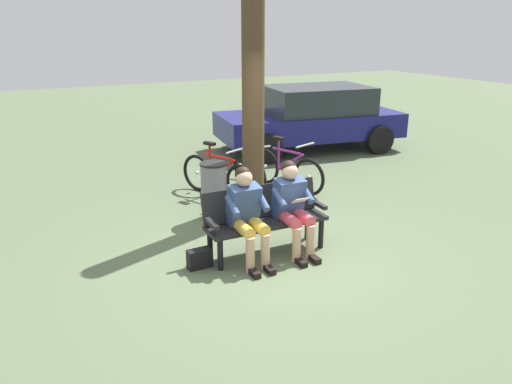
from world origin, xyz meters
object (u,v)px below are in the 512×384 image
at_px(person_companion, 247,211).
at_px(litter_bin, 214,191).
at_px(person_reading, 292,203).
at_px(tree_trunk, 253,77).
at_px(bench, 264,215).
at_px(bicycle_green, 218,176).
at_px(handbag, 200,258).
at_px(parked_car, 312,117).
at_px(bicycle_silver, 249,171).
at_px(bicycle_orange, 286,170).

xyz_separation_m(person_companion, litter_bin, (-0.21, -1.53, -0.22)).
distance_m(person_reading, tree_trunk, 2.13).
distance_m(bench, person_companion, 0.39).
bearing_deg(person_companion, tree_trunk, -118.40).
relative_size(person_companion, litter_bin, 1.37).
bearing_deg(tree_trunk, bicycle_green, -76.90).
bearing_deg(handbag, litter_bin, -119.76).
xyz_separation_m(handbag, bicycle_green, (-1.28, -2.33, 0.24)).
relative_size(person_reading, tree_trunk, 0.29).
relative_size(tree_trunk, bicycle_green, 2.68).
distance_m(handbag, tree_trunk, 2.86).
xyz_separation_m(person_reading, tree_trunk, (-0.25, -1.56, 1.43)).
xyz_separation_m(person_reading, parked_car, (-3.38, -4.60, 0.11)).
xyz_separation_m(handbag, bicycle_silver, (-1.91, -2.39, 0.24)).
xyz_separation_m(bench, tree_trunk, (-0.57, -1.38, 1.59)).
bearing_deg(bench, person_companion, 27.18).
xyz_separation_m(bench, person_companion, (0.32, 0.15, 0.16)).
distance_m(tree_trunk, bicycle_green, 1.96).
height_order(tree_trunk, bicycle_green, tree_trunk).
bearing_deg(tree_trunk, parked_car, -135.89).
height_order(bicycle_green, parked_car, parked_car).
bearing_deg(bicycle_green, person_reading, -24.98).
height_order(bicycle_silver, bicycle_green, same).
bearing_deg(handbag, bicycle_green, -118.82).
distance_m(bench, litter_bin, 1.38).
relative_size(handbag, litter_bin, 0.34).
bearing_deg(bicycle_green, handbag, -52.84).
distance_m(bicycle_green, parked_car, 3.99).
distance_m(tree_trunk, litter_bin, 1.78).
relative_size(bicycle_orange, bicycle_green, 1.03).
bearing_deg(parked_car, bicycle_green, 41.73).
relative_size(bicycle_silver, parked_car, 0.38).
relative_size(person_companion, bicycle_green, 0.77).
xyz_separation_m(tree_trunk, bicycle_orange, (-1.03, -0.70, -1.73)).
height_order(bicycle_silver, parked_car, parked_car).
bearing_deg(litter_bin, bicycle_green, -117.31).
height_order(bench, bicycle_orange, bicycle_orange).
bearing_deg(tree_trunk, handbag, 43.90).
relative_size(bench, handbag, 5.38).
bearing_deg(bench, bicycle_green, -97.23).
bearing_deg(bicycle_green, litter_bin, -51.33).
distance_m(person_companion, bicycle_orange, 2.96).
height_order(tree_trunk, bicycle_orange, tree_trunk).
height_order(bicycle_orange, parked_car, parked_car).
xyz_separation_m(bicycle_orange, bicycle_silver, (0.61, -0.26, 0.00)).
bearing_deg(bench, tree_trunk, -110.59).
distance_m(person_reading, litter_bin, 1.62).
distance_m(bicycle_silver, parked_car, 3.45).
bearing_deg(bicycle_green, bench, -32.92).
bearing_deg(handbag, person_reading, 174.49).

